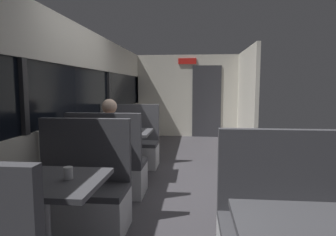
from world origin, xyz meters
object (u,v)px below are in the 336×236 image
object	(u,v)px
dining_table_near_window	(42,192)
dining_table_mid_window	(121,138)
bench_mid_window_facing_end	(108,170)
coffee_cup_primary	(68,173)
bench_mid_window_facing_entry	(132,148)
bench_near_window_facing_entry	(80,197)
seated_passenger	(110,153)

from	to	relation	value
dining_table_near_window	dining_table_mid_window	xyz separation A→B (m)	(0.00, 2.34, 0.00)
bench_mid_window_facing_end	coffee_cup_primary	distance (m)	1.69
dining_table_mid_window	bench_mid_window_facing_entry	xyz separation A→B (m)	(0.00, 0.70, -0.31)
bench_near_window_facing_entry	bench_mid_window_facing_entry	xyz separation A→B (m)	(0.00, 2.34, 0.00)
coffee_cup_primary	bench_mid_window_facing_entry	bearing A→B (deg)	93.67
bench_mid_window_facing_entry	seated_passenger	bearing A→B (deg)	-90.00
dining_table_near_window	bench_mid_window_facing_entry	xyz separation A→B (m)	(0.00, 3.04, -0.31)
bench_mid_window_facing_end	bench_mid_window_facing_entry	world-z (taller)	same
dining_table_near_window	bench_near_window_facing_entry	distance (m)	0.77
bench_near_window_facing_entry	coffee_cup_primary	bearing A→B (deg)	-73.93
dining_table_mid_window	coffee_cup_primary	xyz separation A→B (m)	(0.19, -2.31, 0.15)
dining_table_near_window	bench_near_window_facing_entry	size ratio (longest dim) A/B	0.82
dining_table_mid_window	bench_near_window_facing_entry	bearing A→B (deg)	-90.00
dining_table_mid_window	seated_passenger	bearing A→B (deg)	-90.00
dining_table_mid_window	bench_mid_window_facing_end	size ratio (longest dim) A/B	0.82
seated_passenger	coffee_cup_primary	size ratio (longest dim) A/B	14.00
coffee_cup_primary	dining_table_near_window	bearing A→B (deg)	-171.76
bench_near_window_facing_entry	bench_mid_window_facing_entry	world-z (taller)	same
dining_table_near_window	seated_passenger	world-z (taller)	seated_passenger
dining_table_near_window	bench_near_window_facing_entry	xyz separation A→B (m)	(0.00, 0.70, -0.31)
dining_table_mid_window	coffee_cup_primary	size ratio (longest dim) A/B	10.00
bench_near_window_facing_entry	bench_mid_window_facing_entry	distance (m)	2.34
bench_mid_window_facing_entry	seated_passenger	size ratio (longest dim) A/B	0.87
coffee_cup_primary	seated_passenger	bearing A→B (deg)	96.54
dining_table_near_window	coffee_cup_primary	bearing A→B (deg)	8.24
bench_mid_window_facing_entry	seated_passenger	xyz separation A→B (m)	(0.00, -1.33, 0.21)
bench_near_window_facing_entry	bench_mid_window_facing_entry	size ratio (longest dim) A/B	1.00
dining_table_near_window	bench_near_window_facing_entry	bearing A→B (deg)	90.00
dining_table_near_window	bench_mid_window_facing_entry	distance (m)	3.06
dining_table_near_window	bench_near_window_facing_entry	world-z (taller)	bench_near_window_facing_entry
bench_near_window_facing_entry	coffee_cup_primary	xyz separation A→B (m)	(0.19, -0.67, 0.46)
dining_table_near_window	bench_mid_window_facing_end	bearing A→B (deg)	90.00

